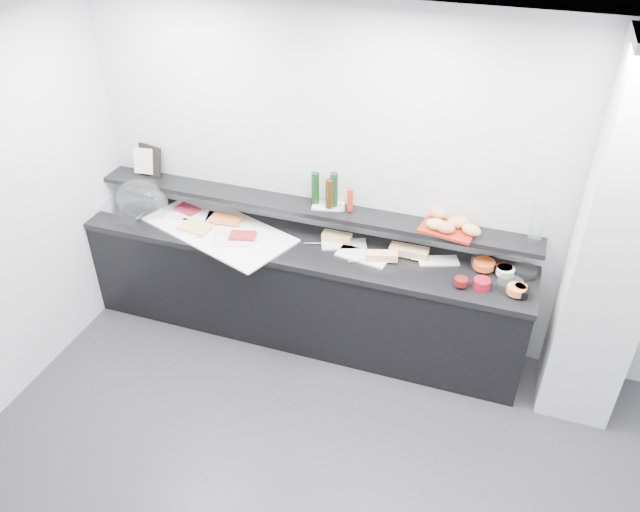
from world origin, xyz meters
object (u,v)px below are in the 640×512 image
(cloche_base, at_px, (124,207))
(bread_tray, at_px, (448,229))
(condiment_tray, at_px, (328,206))
(carafe, at_px, (537,224))
(sandwich_plate_mid, at_px, (363,256))
(framed_print, at_px, (150,160))

(cloche_base, relative_size, bread_tray, 1.17)
(condiment_tray, bearing_deg, carafe, -12.66)
(cloche_base, bearing_deg, carafe, 7.03)
(sandwich_plate_mid, xyz_separation_m, carafe, (1.19, 0.22, 0.39))
(condiment_tray, height_order, bread_tray, bread_tray)
(condiment_tray, xyz_separation_m, bread_tray, (0.95, -0.04, 0.00))
(cloche_base, relative_size, condiment_tray, 1.95)
(cloche_base, distance_m, carafe, 3.35)
(framed_print, bearing_deg, bread_tray, 12.31)
(cloche_base, height_order, sandwich_plate_mid, cloche_base)
(sandwich_plate_mid, relative_size, carafe, 1.33)
(sandwich_plate_mid, xyz_separation_m, framed_print, (-1.96, 0.27, 0.37))
(cloche_base, bearing_deg, condiment_tray, 10.06)
(condiment_tray, bearing_deg, sandwich_plate_mid, -45.13)
(framed_print, distance_m, condiment_tray, 1.61)
(framed_print, distance_m, bread_tray, 2.55)
(carafe, bearing_deg, bread_tray, -177.15)
(cloche_base, distance_m, condiment_tray, 1.80)
(sandwich_plate_mid, xyz_separation_m, bread_tray, (0.59, 0.19, 0.25))
(framed_print, bearing_deg, condiment_tray, 12.63)
(cloche_base, height_order, condiment_tray, condiment_tray)
(sandwich_plate_mid, relative_size, bread_tray, 1.01)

